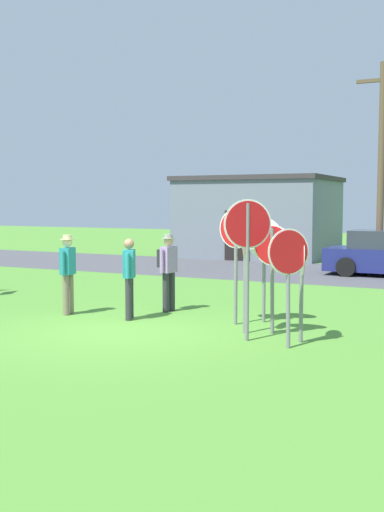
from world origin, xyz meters
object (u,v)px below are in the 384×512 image
object	(u,v)px
stop_sign_leaning_right	(264,251)
stop_sign_center_cluster	(248,243)
person_on_left	(129,274)
person_in_blue	(168,267)
utility_pole	(381,164)
stop_sign_rear_left	(272,260)
stop_sign_tallest	(236,245)
person_in_teal	(68,270)
stop_sign_far_back	(288,267)
stop_sign_leaning_left	(245,258)
stop_sign_nearest	(302,270)

from	to	relation	value
stop_sign_leaning_right	stop_sign_center_cluster	distance (m)	1.80
person_on_left	person_in_blue	world-z (taller)	person_in_blue
utility_pole	person_on_left	distance (m)	11.96
person_in_blue	stop_sign_rear_left	bearing A→B (deg)	-23.88
utility_pole	person_in_blue	world-z (taller)	utility_pole
utility_pole	stop_sign_center_cluster	world-z (taller)	utility_pole
stop_sign_rear_left	stop_sign_leaning_right	bearing A→B (deg)	116.83
utility_pole	stop_sign_tallest	distance (m)	10.95
stop_sign_leaning_right	person_in_teal	bearing A→B (deg)	-166.05
person_in_blue	stop_sign_leaning_right	bearing A→B (deg)	-6.08
stop_sign_far_back	person_on_left	distance (m)	3.88
stop_sign_leaning_left	stop_sign_tallest	distance (m)	0.89
stop_sign_nearest	stop_sign_rear_left	distance (m)	0.82
stop_sign_leaning_left	stop_sign_nearest	bearing A→B (deg)	-13.08
stop_sign_rear_left	person_in_teal	size ratio (longest dim) A/B	1.17
stop_sign_leaning_left	stop_sign_far_back	xyz separation A→B (m)	(1.06, -0.76, -0.04)
stop_sign_center_cluster	person_in_blue	world-z (taller)	stop_sign_center_cluster
stop_sign_rear_left	stop_sign_center_cluster	bearing A→B (deg)	-105.73
stop_sign_rear_left	person_in_blue	distance (m)	3.15
utility_pole	stop_sign_nearest	distance (m)	11.94
stop_sign_rear_left	person_in_teal	world-z (taller)	stop_sign_rear_left
person_in_teal	person_on_left	distance (m)	1.52
utility_pole	stop_sign_rear_left	bearing A→B (deg)	-90.53
stop_sign_nearest	person_in_teal	world-z (taller)	stop_sign_nearest
stop_sign_leaning_right	stop_sign_leaning_left	bearing A→B (deg)	-87.90
utility_pole	person_in_teal	xyz separation A→B (m)	(-4.75, -11.24, -2.78)
stop_sign_leaning_right	stop_sign_far_back	distance (m)	2.24
stop_sign_tallest	person_in_teal	distance (m)	3.79
stop_sign_rear_left	person_on_left	distance (m)	3.16
person_in_teal	person_on_left	size ratio (longest dim) A/B	1.03
stop_sign_center_cluster	person_in_teal	size ratio (longest dim) A/B	1.44
utility_pole	stop_sign_center_cluster	xyz separation A→B (m)	(-0.31, -11.97, -2.03)
stop_sign_nearest	person_in_blue	bearing A→B (deg)	154.29
stop_sign_center_cluster	person_in_blue	distance (m)	3.40
stop_sign_leaning_right	person_in_blue	xyz separation A→B (m)	(-2.35, 0.25, -0.45)
stop_sign_far_back	person_in_teal	distance (m)	5.33
stop_sign_far_back	stop_sign_nearest	size ratio (longest dim) A/B	1.07
utility_pole	stop_sign_rear_left	xyz separation A→B (m)	(-0.10, -11.23, -2.38)
stop_sign_center_cluster	person_in_blue	size ratio (longest dim) A/B	1.44
stop_sign_leaning_right	stop_sign_far_back	bearing A→B (deg)	-60.37
stop_sign_leaning_right	stop_sign_far_back	size ratio (longest dim) A/B	1.06
stop_sign_leaning_left	stop_sign_far_back	distance (m)	1.31
person_in_blue	stop_sign_far_back	bearing A→B (deg)	-32.46
utility_pole	person_in_blue	xyz separation A→B (m)	(-2.96, -9.96, -2.76)
stop_sign_far_back	person_on_left	world-z (taller)	stop_sign_far_back
stop_sign_leaning_right	stop_sign_nearest	xyz separation A→B (m)	(1.20, -1.46, -0.19)
person_in_teal	person_in_blue	xyz separation A→B (m)	(1.79, 1.28, 0.03)
stop_sign_rear_left	stop_sign_far_back	bearing A→B (deg)	-57.48
stop_sign_far_back	stop_sign_rear_left	distance (m)	1.10
utility_pole	stop_sign_rear_left	size ratio (longest dim) A/B	3.53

